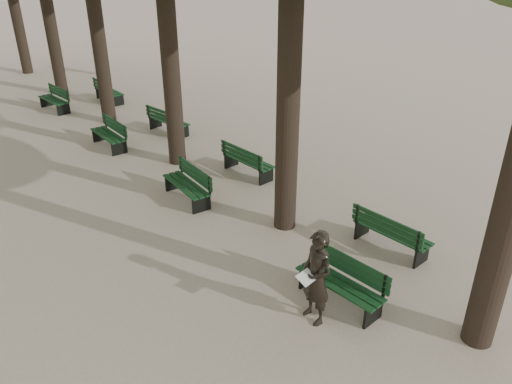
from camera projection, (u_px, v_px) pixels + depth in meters
ground at (333, 316)px, 9.26m from camera, size 120.00×120.00×0.00m
bench_left_0 at (339, 291)px, 9.48m from camera, size 0.68×1.83×0.92m
bench_left_1 at (187, 191)px, 13.23m from camera, size 0.71×1.84×0.92m
bench_left_2 at (109, 140)px, 16.60m from camera, size 0.60×1.81×0.92m
bench_left_3 at (55, 104)px, 20.19m from camera, size 0.73×1.84×0.92m
bench_right_0 at (391, 239)px, 11.12m from camera, size 0.66×1.83×0.92m
bench_right_1 at (248, 166)px, 14.67m from camera, size 0.66×1.83×0.92m
bench_right_2 at (169, 125)px, 17.86m from camera, size 0.81×1.86×0.92m
bench_right_3 at (110, 95)px, 21.30m from camera, size 0.60×1.81×0.92m
man_with_map at (316, 278)px, 8.77m from camera, size 0.66×0.77×1.85m
pedestrian_c at (99, 58)px, 25.34m from camera, size 0.74×1.02×1.66m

